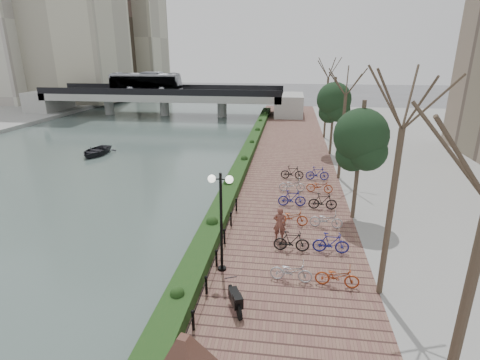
% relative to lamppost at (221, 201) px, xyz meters
% --- Properties ---
extents(ground, '(220.00, 220.00, 0.00)m').
position_rel_lamppost_xyz_m(ground, '(-1.69, -2.75, -3.66)').
color(ground, '#59595B').
rests_on(ground, ground).
extents(river_water, '(30.00, 130.00, 0.02)m').
position_rel_lamppost_xyz_m(river_water, '(-16.69, 22.25, -3.65)').
color(river_water, '#495C57').
rests_on(river_water, ground).
extents(promenade, '(8.00, 75.00, 0.50)m').
position_rel_lamppost_xyz_m(promenade, '(2.31, 14.75, -3.41)').
color(promenade, brown).
rests_on(promenade, ground).
extents(hedge, '(1.10, 56.00, 0.60)m').
position_rel_lamppost_xyz_m(hedge, '(-1.09, 17.25, -2.86)').
color(hedge, '#153B15').
rests_on(hedge, promenade).
extents(chain_fence, '(0.10, 14.10, 0.70)m').
position_rel_lamppost_xyz_m(chain_fence, '(-0.29, -0.75, -2.81)').
color(chain_fence, black).
rests_on(chain_fence, promenade).
extents(lamppost, '(1.02, 0.32, 4.33)m').
position_rel_lamppost_xyz_m(lamppost, '(0.00, 0.00, 0.00)').
color(lamppost, black).
rests_on(lamppost, promenade).
extents(motorcycle, '(1.00, 1.54, 0.92)m').
position_rel_lamppost_xyz_m(motorcycle, '(0.92, -2.46, -2.70)').
color(motorcycle, black).
rests_on(motorcycle, promenade).
extents(pedestrian, '(0.66, 0.46, 1.72)m').
position_rel_lamppost_xyz_m(pedestrian, '(2.31, 3.04, -2.30)').
color(pedestrian, brown).
rests_on(pedestrian, promenade).
extents(bicycle_parking, '(2.40, 14.69, 1.00)m').
position_rel_lamppost_xyz_m(bicycle_parking, '(3.81, 5.90, -2.69)').
color(bicycle_parking, '#A7A8AC').
rests_on(bicycle_parking, promenade).
extents(street_trees, '(3.20, 37.12, 6.80)m').
position_rel_lamppost_xyz_m(street_trees, '(6.31, 9.93, 0.02)').
color(street_trees, '#3D3324').
rests_on(street_trees, promenade).
extents(bridge, '(36.00, 10.77, 6.50)m').
position_rel_lamppost_xyz_m(bridge, '(-17.24, 42.25, -0.29)').
color(bridge, '#ACADA7').
rests_on(bridge, ground).
extents(boat, '(3.06, 4.10, 0.81)m').
position_rel_lamppost_xyz_m(boat, '(-15.59, 18.65, -3.24)').
color(boat, black).
rests_on(boat, river_water).
extents(far_buildings, '(35.00, 38.00, 38.00)m').
position_rel_lamppost_xyz_m(far_buildings, '(-43.35, 63.16, 12.45)').
color(far_buildings, '#B1AD94').
rests_on(far_buildings, far_bank).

